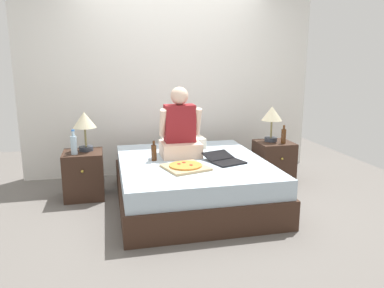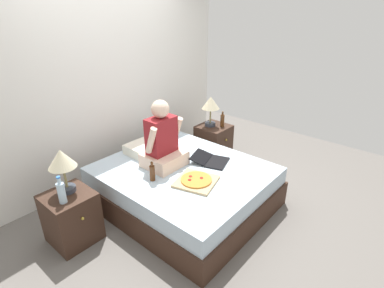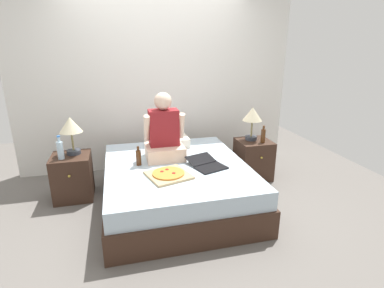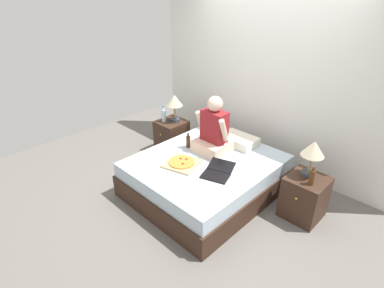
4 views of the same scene
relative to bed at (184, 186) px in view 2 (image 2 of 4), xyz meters
name	(u,v)px [view 2 (image 2 of 4)]	position (x,y,z in m)	size (l,w,h in m)	color
ground_plane	(184,203)	(0.00, 0.00, -0.24)	(6.00, 6.00, 0.00)	#66605B
wall_back	(109,85)	(0.00, 1.29, 1.01)	(4.00, 0.12, 2.50)	silver
bed	(184,186)	(0.00, 0.00, 0.00)	(1.61, 1.87, 0.49)	#382319
nightstand_left	(72,217)	(-1.18, 0.45, 0.03)	(0.44, 0.47, 0.54)	#382319
lamp_on_left_nightstand	(62,162)	(-1.14, 0.50, 0.63)	(0.26, 0.26, 0.45)	#333842
water_bottle	(61,192)	(-1.26, 0.36, 0.41)	(0.07, 0.07, 0.28)	silver
nightstand_right	(213,142)	(1.18, 0.45, 0.03)	(0.44, 0.47, 0.54)	#382319
lamp_on_right_nightstand	(211,105)	(1.15, 0.50, 0.63)	(0.26, 0.26, 0.45)	#333842
beer_bottle	(222,120)	(1.25, 0.35, 0.39)	(0.06, 0.06, 0.23)	#512D14
pillow	(147,147)	(0.03, 0.65, 0.31)	(0.52, 0.34, 0.12)	silver
person_seated	(163,142)	(-0.09, 0.24, 0.54)	(0.47, 0.40, 0.78)	beige
laptop	(212,160)	(0.33, -0.16, 0.27)	(0.43, 0.49, 0.07)	black
pizza_box	(196,181)	(-0.14, -0.31, 0.27)	(0.50, 0.50, 0.04)	tan
beer_bottle_on_bed	(152,173)	(-0.41, 0.08, 0.34)	(0.06, 0.06, 0.22)	#4C2811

